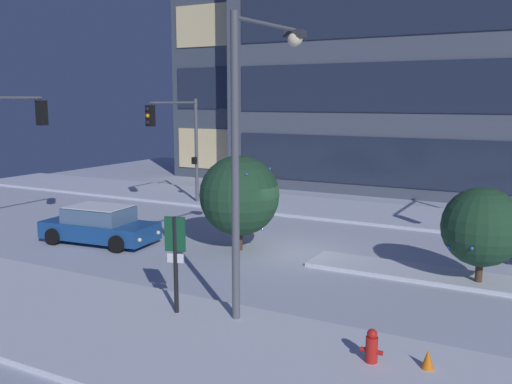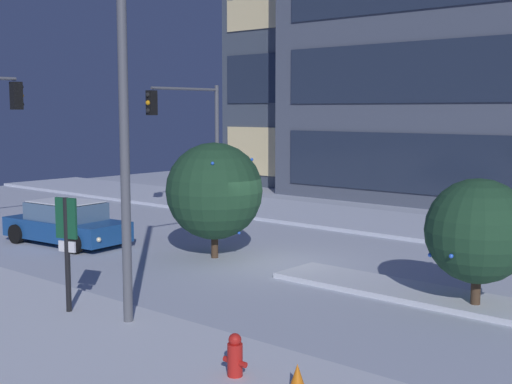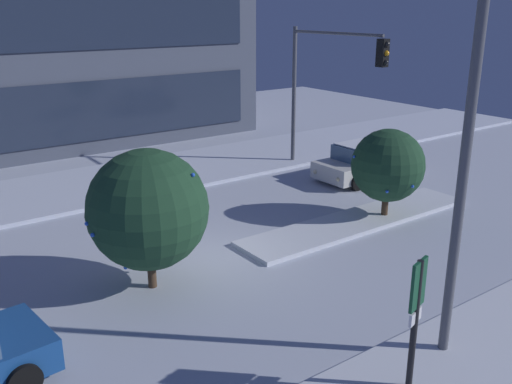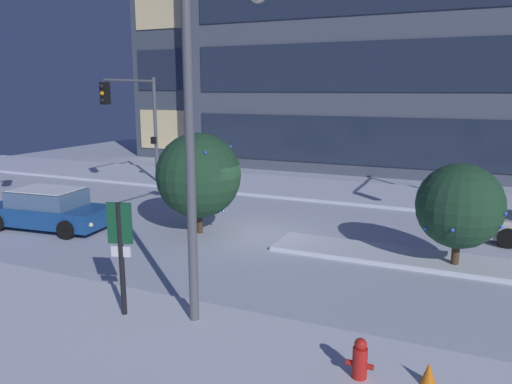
{
  "view_description": "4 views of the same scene",
  "coord_description": "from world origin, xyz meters",
  "px_view_note": "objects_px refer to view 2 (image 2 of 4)",
  "views": [
    {
      "loc": [
        8.71,
        -18.59,
        5.64
      ],
      "look_at": [
        -1.77,
        0.7,
        2.06
      ],
      "focal_mm": 39.9,
      "sensor_mm": 36.0,
      "label": 1
    },
    {
      "loc": [
        13.05,
        -15.71,
        4.59
      ],
      "look_at": [
        -0.3,
        -0.3,
        2.16
      ],
      "focal_mm": 48.56,
      "sensor_mm": 36.0,
      "label": 2
    },
    {
      "loc": [
        -7.37,
        -12.62,
        6.83
      ],
      "look_at": [
        1.76,
        -0.13,
        1.75
      ],
      "focal_mm": 39.9,
      "sensor_mm": 36.0,
      "label": 3
    },
    {
      "loc": [
        6.97,
        -15.3,
        5.05
      ],
      "look_at": [
        0.06,
        0.24,
        1.51
      ],
      "focal_mm": 34.68,
      "sensor_mm": 36.0,
      "label": 4
    }
  ],
  "objects_px": {
    "decorated_tree_left_of_median": "(214,191)",
    "traffic_light_corner_far_left": "(191,126)",
    "construction_cone": "(297,380)",
    "parking_info_sign": "(67,241)",
    "decorated_tree_median": "(478,231)",
    "car_near": "(66,223)",
    "street_lamp_arched": "(159,89)",
    "fire_hydrant": "(235,360)"
  },
  "relations": [
    {
      "from": "decorated_tree_left_of_median",
      "to": "traffic_light_corner_far_left",
      "type": "bearing_deg",
      "value": 140.83
    },
    {
      "from": "construction_cone",
      "to": "parking_info_sign",
      "type": "bearing_deg",
      "value": 179.26
    },
    {
      "from": "decorated_tree_median",
      "to": "construction_cone",
      "type": "relative_size",
      "value": 5.55
    },
    {
      "from": "decorated_tree_median",
      "to": "construction_cone",
      "type": "bearing_deg",
      "value": -91.25
    },
    {
      "from": "car_near",
      "to": "traffic_light_corner_far_left",
      "type": "distance_m",
      "value": 8.12
    },
    {
      "from": "parking_info_sign",
      "to": "construction_cone",
      "type": "bearing_deg",
      "value": -106.7
    },
    {
      "from": "street_lamp_arched",
      "to": "parking_info_sign",
      "type": "relative_size",
      "value": 2.86
    },
    {
      "from": "parking_info_sign",
      "to": "car_near",
      "type": "bearing_deg",
      "value": 40.43
    },
    {
      "from": "car_near",
      "to": "traffic_light_corner_far_left",
      "type": "bearing_deg",
      "value": 95.53
    },
    {
      "from": "street_lamp_arched",
      "to": "decorated_tree_left_of_median",
      "type": "relative_size",
      "value": 2.14
    },
    {
      "from": "car_near",
      "to": "construction_cone",
      "type": "xyz_separation_m",
      "value": [
        13.78,
        -4.96,
        -0.44
      ]
    },
    {
      "from": "parking_info_sign",
      "to": "decorated_tree_left_of_median",
      "type": "height_order",
      "value": "decorated_tree_left_of_median"
    },
    {
      "from": "car_near",
      "to": "traffic_light_corner_far_left",
      "type": "relative_size",
      "value": 0.85
    },
    {
      "from": "car_near",
      "to": "decorated_tree_median",
      "type": "xyz_separation_m",
      "value": [
        13.93,
        1.58,
        1.14
      ]
    },
    {
      "from": "decorated_tree_left_of_median",
      "to": "construction_cone",
      "type": "xyz_separation_m",
      "value": [
        8.38,
        -6.69,
        -1.82
      ]
    },
    {
      "from": "traffic_light_corner_far_left",
      "to": "fire_hydrant",
      "type": "xyz_separation_m",
      "value": [
        14.13,
        -12.55,
        -3.48
      ]
    },
    {
      "from": "traffic_light_corner_far_left",
      "to": "construction_cone",
      "type": "bearing_deg",
      "value": 51.13
    },
    {
      "from": "car_near",
      "to": "decorated_tree_median",
      "type": "height_order",
      "value": "decorated_tree_median"
    },
    {
      "from": "decorated_tree_median",
      "to": "decorated_tree_left_of_median",
      "type": "height_order",
      "value": "decorated_tree_left_of_median"
    },
    {
      "from": "traffic_light_corner_far_left",
      "to": "fire_hydrant",
      "type": "bearing_deg",
      "value": 48.38
    },
    {
      "from": "construction_cone",
      "to": "car_near",
      "type": "bearing_deg",
      "value": 160.21
    },
    {
      "from": "decorated_tree_left_of_median",
      "to": "street_lamp_arched",
      "type": "bearing_deg",
      "value": -56.15
    },
    {
      "from": "car_near",
      "to": "street_lamp_arched",
      "type": "relative_size",
      "value": 0.63
    },
    {
      "from": "traffic_light_corner_far_left",
      "to": "decorated_tree_left_of_median",
      "type": "distance_m",
      "value": 9.03
    },
    {
      "from": "traffic_light_corner_far_left",
      "to": "parking_info_sign",
      "type": "xyz_separation_m",
      "value": [
        8.79,
        -12.2,
        -2.18
      ]
    },
    {
      "from": "decorated_tree_median",
      "to": "decorated_tree_left_of_median",
      "type": "distance_m",
      "value": 8.53
    },
    {
      "from": "construction_cone",
      "to": "traffic_light_corner_far_left",
      "type": "bearing_deg",
      "value": 141.13
    },
    {
      "from": "traffic_light_corner_far_left",
      "to": "decorated_tree_left_of_median",
      "type": "relative_size",
      "value": 1.58
    },
    {
      "from": "fire_hydrant",
      "to": "decorated_tree_median",
      "type": "xyz_separation_m",
      "value": [
        1.26,
        6.81,
        1.42
      ]
    },
    {
      "from": "parking_info_sign",
      "to": "construction_cone",
      "type": "xyz_separation_m",
      "value": [
        6.45,
        -0.08,
        -1.45
      ]
    },
    {
      "from": "car_near",
      "to": "decorated_tree_left_of_median",
      "type": "distance_m",
      "value": 5.84
    },
    {
      "from": "street_lamp_arched",
      "to": "fire_hydrant",
      "type": "relative_size",
      "value": 8.75
    },
    {
      "from": "car_near",
      "to": "decorated_tree_left_of_median",
      "type": "height_order",
      "value": "decorated_tree_left_of_median"
    },
    {
      "from": "decorated_tree_left_of_median",
      "to": "construction_cone",
      "type": "bearing_deg",
      "value": -38.62
    },
    {
      "from": "car_near",
      "to": "parking_info_sign",
      "type": "distance_m",
      "value": 8.87
    },
    {
      "from": "street_lamp_arched",
      "to": "fire_hydrant",
      "type": "xyz_separation_m",
      "value": [
        3.71,
        -1.66,
        -4.61
      ]
    },
    {
      "from": "car_near",
      "to": "traffic_light_corner_far_left",
      "type": "height_order",
      "value": "traffic_light_corner_far_left"
    },
    {
      "from": "car_near",
      "to": "parking_info_sign",
      "type": "height_order",
      "value": "parking_info_sign"
    },
    {
      "from": "car_near",
      "to": "construction_cone",
      "type": "height_order",
      "value": "car_near"
    },
    {
      "from": "fire_hydrant",
      "to": "parking_info_sign",
      "type": "distance_m",
      "value": 5.5
    },
    {
      "from": "parking_info_sign",
      "to": "construction_cone",
      "type": "relative_size",
      "value": 4.89
    },
    {
      "from": "parking_info_sign",
      "to": "decorated_tree_median",
      "type": "xyz_separation_m",
      "value": [
        6.59,
        6.46,
        0.12
      ]
    }
  ]
}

